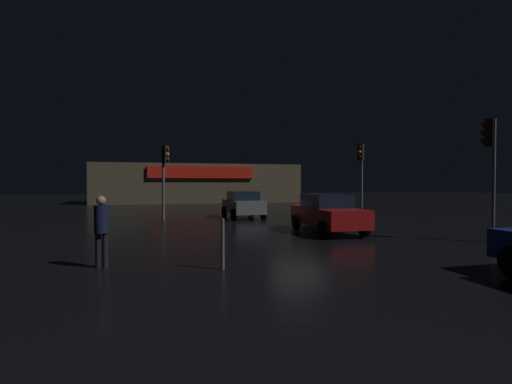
% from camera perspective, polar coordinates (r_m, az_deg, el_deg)
% --- Properties ---
extents(ground_plane, '(120.00, 120.00, 0.00)m').
position_cam_1_polar(ground_plane, '(18.07, 6.28, -5.23)').
color(ground_plane, black).
extents(store_building, '(21.09, 7.23, 4.01)m').
position_cam_1_polar(store_building, '(42.17, -8.61, 1.26)').
color(store_building, brown).
rests_on(store_building, ground).
extents(traffic_signal_main, '(0.43, 0.41, 4.43)m').
position_cam_1_polar(traffic_signal_main, '(24.37, 15.22, 3.79)').
color(traffic_signal_main, '#595B60').
rests_on(traffic_signal_main, ground).
extents(traffic_signal_opposite, '(0.41, 0.43, 4.30)m').
position_cam_1_polar(traffic_signal_opposite, '(15.82, 31.19, 5.46)').
color(traffic_signal_opposite, '#595B60').
rests_on(traffic_signal_opposite, ground).
extents(traffic_signal_cross_left, '(0.42, 0.42, 4.14)m').
position_cam_1_polar(traffic_signal_cross_left, '(22.23, -13.31, 3.40)').
color(traffic_signal_cross_left, '#595B60').
rests_on(traffic_signal_cross_left, ground).
extents(car_near, '(2.04, 4.54, 1.59)m').
position_cam_1_polar(car_near, '(16.51, 10.46, -3.04)').
color(car_near, '#A51414').
rests_on(car_near, ground).
extents(car_far, '(2.04, 3.85, 1.57)m').
position_cam_1_polar(car_far, '(22.82, -1.92, -1.82)').
color(car_far, slate).
rests_on(car_far, ground).
extents(pedestrian, '(0.36, 0.36, 1.76)m').
position_cam_1_polar(pedestrian, '(10.17, -21.81, -4.63)').
color(pedestrian, black).
rests_on(pedestrian, ground).
extents(bollard_kerb_a, '(0.08, 0.08, 1.22)m').
position_cam_1_polar(bollard_kerb_a, '(9.34, -4.92, -7.64)').
color(bollard_kerb_a, '#595B60').
rests_on(bollard_kerb_a, ground).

